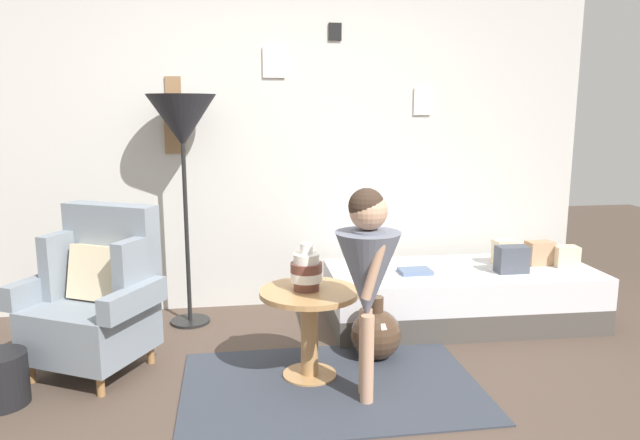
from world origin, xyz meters
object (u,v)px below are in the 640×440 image
Objects in this scene: person_child at (368,267)px; magazine_basket at (0,379)px; side_table at (309,315)px; book_on_daybed at (415,271)px; vase_striped at (306,271)px; demijohn_near at (376,334)px; daybed at (461,295)px; armchair at (97,297)px; floor_lamp at (182,126)px.

person_child is 4.07× the size of magazine_basket.
book_on_daybed is (0.83, 0.66, 0.04)m from side_table.
vase_striped is 1.09m from book_on_daybed.
magazine_basket is at bearing -172.62° from demijohn_near.
book_on_daybed is at bearing 16.66° from magazine_basket.
daybed is 1.69× the size of person_child.
person_child is (-0.94, -1.04, 0.53)m from daybed.
person_child is (0.26, -0.31, 0.35)m from side_table.
armchair reaches higher than magazine_basket.
daybed is 3.39× the size of side_table.
book_on_daybed is at bearing -169.84° from daybed.
demijohn_near is at bearing 23.18° from side_table.
side_table is 0.52m from demijohn_near.
armchair reaches higher than book_on_daybed.
demijohn_near is (1.18, -0.82, -1.25)m from floor_lamp.
side_table is 1.66m from magazine_basket.
book_on_daybed reaches higher than demijohn_near.
vase_striped is 0.24× the size of person_child.
side_table is 0.35× the size of floor_lamp.
daybed is 8.72× the size of book_on_daybed.
book_on_daybed is (0.57, 0.97, -0.31)m from person_child.
magazine_basket is (-0.42, -0.39, -0.30)m from armchair.
daybed is 4.81× the size of demijohn_near.
person_child reaches higher than daybed.
magazine_basket is at bearing -177.15° from side_table.
daybed is at bearing -8.26° from floor_lamp.
armchair reaches higher than side_table.
vase_striped is at bearing 144.66° from side_table.
magazine_basket is (-1.90, 0.23, -0.59)m from person_child.
armchair is 0.60× the size of floor_lamp.
book_on_daybed is 0.79× the size of magazine_basket.
book_on_daybed reaches higher than daybed.
daybed is 0.93m from demijohn_near.
book_on_daybed is at bearing -12.49° from floor_lamp.
daybed is 2.96m from magazine_basket.
floor_lamp is 1.90m from demijohn_near.
daybed is 1.42m from side_table.
floor_lamp is at bearing 50.31° from magazine_basket.
armchair is at bearing -170.25° from daybed.
daybed is at bearing 15.83° from magazine_basket.
vase_striped reaches higher than demijohn_near.
person_child is at bearing -49.45° from vase_striped.
floor_lamp is (-1.94, 0.28, 1.21)m from daybed.
daybed is 2.31m from floor_lamp.
armchair is at bearing 157.24° from person_child.
person_child reaches higher than armchair.
side_table is at bearing -148.91° from daybed.
side_table is at bearing 129.92° from person_child.
armchair is 1.26m from side_table.
person_child is 0.78m from demijohn_near.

